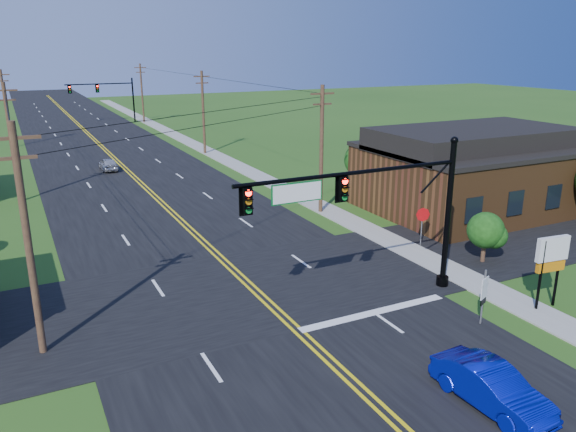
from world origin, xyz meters
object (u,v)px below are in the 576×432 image
signal_mast_main (372,205)px  blue_car (491,388)px  route_sign (484,293)px  stop_sign (423,218)px  signal_mast_far (104,93)px

signal_mast_main → blue_car: bearing=-95.7°
route_sign → stop_sign: size_ratio=1.06×
signal_mast_far → stop_sign: bearing=-83.8°
blue_car → stop_sign: size_ratio=1.82×
blue_car → stop_sign: (8.19, 13.51, 0.99)m
signal_mast_far → route_sign: 76.04m
route_sign → stop_sign: bearing=42.6°
signal_mast_far → route_sign: size_ratio=4.38×
signal_mast_main → stop_sign: size_ratio=4.79×
signal_mast_far → stop_sign: (7.25, -66.83, -2.84)m
blue_car → signal_mast_main: bearing=80.8°
signal_mast_main → route_sign: bearing=-51.1°
signal_mast_far → stop_sign: size_ratio=4.65×
stop_sign → route_sign: bearing=-97.9°
stop_sign → blue_car: bearing=-104.3°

